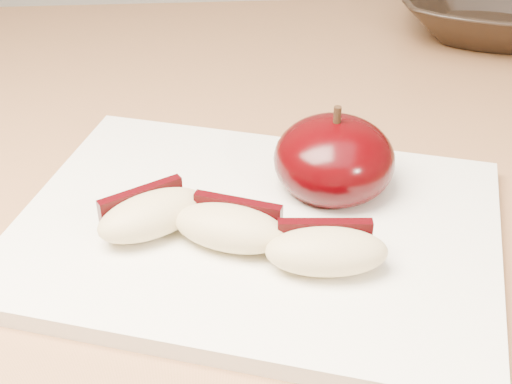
{
  "coord_description": "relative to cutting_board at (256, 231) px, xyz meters",
  "views": [
    {
      "loc": [
        -0.01,
        -0.02,
        1.2
      ],
      "look_at": [
        0.02,
        0.36,
        0.94
      ],
      "focal_mm": 50.0,
      "sensor_mm": 36.0,
      "label": 1
    }
  ],
  "objects": [
    {
      "name": "apple_wedge_c",
      "position": [
        0.04,
        -0.05,
        0.02
      ],
      "size": [
        0.08,
        0.04,
        0.03
      ],
      "rotation": [
        0.0,
        0.0,
        -0.07
      ],
      "color": "tan",
      "rests_on": "cutting_board"
    },
    {
      "name": "apple_wedge_b",
      "position": [
        -0.02,
        -0.02,
        0.02
      ],
      "size": [
        0.08,
        0.06,
        0.03
      ],
      "rotation": [
        0.0,
        0.0,
        -0.38
      ],
      "color": "tan",
      "rests_on": "cutting_board"
    },
    {
      "name": "back_cabinet",
      "position": [
        -0.02,
        0.84,
        -0.44
      ],
      "size": [
        2.4,
        0.62,
        0.94
      ],
      "color": "silver",
      "rests_on": "ground"
    },
    {
      "name": "apple_wedge_a",
      "position": [
        -0.07,
        -0.0,
        0.02
      ],
      "size": [
        0.08,
        0.07,
        0.03
      ],
      "rotation": [
        0.0,
        0.0,
        0.51
      ],
      "color": "tan",
      "rests_on": "cutting_board"
    },
    {
      "name": "cutting_board",
      "position": [
        0.0,
        0.0,
        0.0
      ],
      "size": [
        0.37,
        0.32,
        0.01
      ],
      "primitive_type": "cube",
      "rotation": [
        0.0,
        0.0,
        -0.31
      ],
      "color": "white",
      "rests_on": "island_counter"
    },
    {
      "name": "apple_half",
      "position": [
        0.06,
        0.04,
        0.03
      ],
      "size": [
        0.09,
        0.09,
        0.07
      ],
      "rotation": [
        0.0,
        0.0,
        0.07
      ],
      "color": "black",
      "rests_on": "cutting_board"
    },
    {
      "name": "bowl",
      "position": [
        0.28,
        0.34,
        0.02
      ],
      "size": [
        0.26,
        0.26,
        0.05
      ],
      "primitive_type": "imported",
      "rotation": [
        0.0,
        0.0,
        -0.33
      ],
      "color": "black",
      "rests_on": "island_counter"
    }
  ]
}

